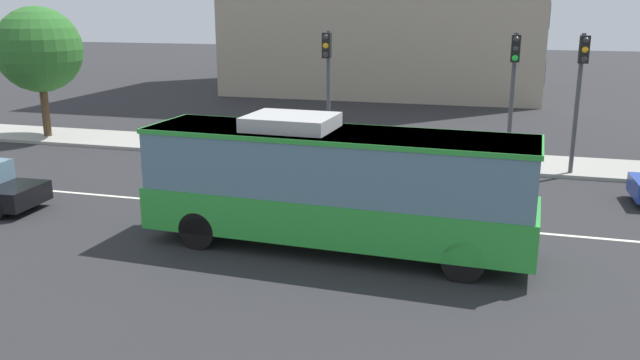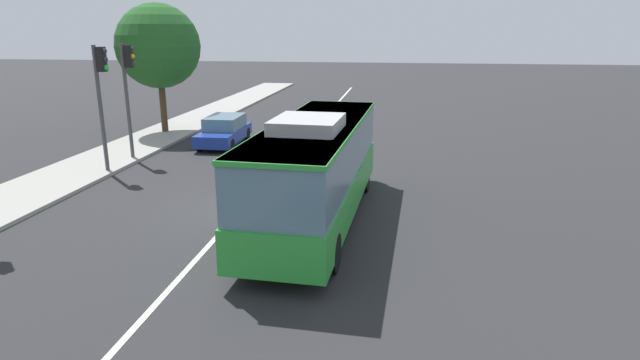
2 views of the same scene
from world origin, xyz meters
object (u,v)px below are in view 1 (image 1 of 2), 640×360
(street_tree_kerbside_centre, at_px, (39,50))
(traffic_light_mid_block, at_px, (580,80))
(transit_bus, at_px, (335,182))
(traffic_light_far_corner, at_px, (328,74))
(traffic_light_near_corner, at_px, (513,79))

(street_tree_kerbside_centre, bearing_deg, traffic_light_mid_block, -2.29)
(transit_bus, height_order, street_tree_kerbside_centre, street_tree_kerbside_centre)
(traffic_light_far_corner, xyz_separation_m, street_tree_kerbside_centre, (-14.04, 1.12, 0.59))
(traffic_light_far_corner, distance_m, street_tree_kerbside_centre, 14.10)
(transit_bus, height_order, traffic_light_mid_block, traffic_light_mid_block)
(transit_bus, height_order, traffic_light_far_corner, traffic_light_far_corner)
(transit_bus, xyz_separation_m, traffic_light_far_corner, (-2.70, 9.28, 1.75))
(traffic_light_far_corner, bearing_deg, street_tree_kerbside_centre, -94.41)
(transit_bus, bearing_deg, traffic_light_mid_block, 57.75)
(transit_bus, height_order, traffic_light_near_corner, traffic_light_near_corner)
(transit_bus, bearing_deg, traffic_light_near_corner, 68.02)
(transit_bus, distance_m, traffic_light_mid_block, 11.65)
(traffic_light_mid_block, distance_m, street_tree_kerbside_centre, 23.34)
(traffic_light_near_corner, distance_m, street_tree_kerbside_centre, 21.05)
(traffic_light_near_corner, bearing_deg, traffic_light_mid_block, 91.31)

